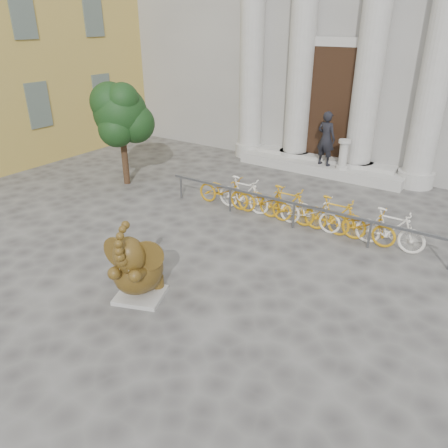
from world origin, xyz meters
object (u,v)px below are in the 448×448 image
Objects in this scene: elephant_statue at (137,269)px; bike_rack at (298,207)px; tree at (121,114)px; pedestrian at (326,139)px.

elephant_statue is 0.23× the size of bike_rack.
pedestrian is at bearing 41.99° from tree.
tree is (-5.04, 4.64, 1.65)m from elephant_statue.
tree is at bearing 116.31° from elephant_statue.
bike_rack is 2.41× the size of tree.
bike_rack is 6.40m from tree.
tree is 1.77× the size of pedestrian.
tree is at bearing -177.78° from bike_rack.
bike_rack is (1.10, 4.88, -0.16)m from elephant_statue.
pedestrian reaches higher than elephant_statue.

